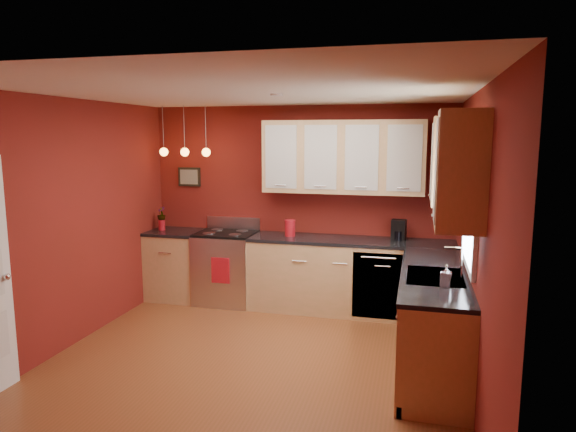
% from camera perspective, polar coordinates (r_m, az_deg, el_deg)
% --- Properties ---
extents(floor, '(4.20, 4.20, 0.00)m').
position_cam_1_polar(floor, '(5.19, -4.31, -16.33)').
color(floor, brown).
rests_on(floor, ground).
extents(ceiling, '(4.00, 4.20, 0.02)m').
position_cam_1_polar(ceiling, '(4.71, -4.68, 13.63)').
color(ceiling, silver).
rests_on(ceiling, wall_back).
extents(wall_back, '(4.00, 0.02, 2.60)m').
position_cam_1_polar(wall_back, '(6.78, 1.22, 1.18)').
color(wall_back, maroon).
rests_on(wall_back, floor).
extents(wall_front, '(4.00, 0.02, 2.60)m').
position_cam_1_polar(wall_front, '(2.93, -17.95, -9.57)').
color(wall_front, maroon).
rests_on(wall_front, floor).
extents(wall_left, '(0.02, 4.20, 2.60)m').
position_cam_1_polar(wall_left, '(5.74, -23.76, -0.98)').
color(wall_left, maroon).
rests_on(wall_left, floor).
extents(wall_right, '(0.02, 4.20, 2.60)m').
position_cam_1_polar(wall_right, '(4.56, 20.09, -3.14)').
color(wall_right, maroon).
rests_on(wall_right, floor).
extents(base_cabinets_back_left, '(0.70, 0.60, 0.90)m').
position_cam_1_polar(base_cabinets_back_left, '(7.22, -12.29, -5.43)').
color(base_cabinets_back_left, tan).
rests_on(base_cabinets_back_left, floor).
extents(base_cabinets_back_right, '(2.54, 0.60, 0.90)m').
position_cam_1_polar(base_cabinets_back_right, '(6.53, 6.88, -6.79)').
color(base_cabinets_back_right, tan).
rests_on(base_cabinets_back_right, floor).
extents(base_cabinets_right, '(0.60, 2.10, 0.90)m').
position_cam_1_polar(base_cabinets_right, '(5.20, 15.74, -11.21)').
color(base_cabinets_right, tan).
rests_on(base_cabinets_right, floor).
extents(counter_back_left, '(0.70, 0.62, 0.04)m').
position_cam_1_polar(counter_back_left, '(7.12, -12.41, -1.76)').
color(counter_back_left, black).
rests_on(counter_back_left, base_cabinets_back_left).
extents(counter_back_right, '(2.54, 0.62, 0.04)m').
position_cam_1_polar(counter_back_right, '(6.42, 6.96, -2.75)').
color(counter_back_right, black).
rests_on(counter_back_right, base_cabinets_back_right).
extents(counter_right, '(0.62, 2.10, 0.04)m').
position_cam_1_polar(counter_right, '(5.06, 15.97, -6.20)').
color(counter_right, black).
rests_on(counter_right, base_cabinets_right).
extents(gas_range, '(0.76, 0.64, 1.11)m').
position_cam_1_polar(gas_range, '(6.92, -6.85, -5.63)').
color(gas_range, silver).
rests_on(gas_range, floor).
extents(dishwasher_front, '(0.60, 0.02, 0.80)m').
position_cam_1_polar(dishwasher_front, '(6.22, 9.94, -7.67)').
color(dishwasher_front, silver).
rests_on(dishwasher_front, base_cabinets_back_right).
extents(sink, '(0.50, 0.70, 0.33)m').
position_cam_1_polar(sink, '(4.92, 16.04, -6.70)').
color(sink, gray).
rests_on(sink, counter_right).
extents(window, '(0.06, 1.02, 1.22)m').
position_cam_1_polar(window, '(4.79, 19.69, 2.15)').
color(window, white).
rests_on(window, wall_right).
extents(upper_cabinets_back, '(2.00, 0.35, 0.90)m').
position_cam_1_polar(upper_cabinets_back, '(6.44, 6.12, 6.53)').
color(upper_cabinets_back, tan).
rests_on(upper_cabinets_back, wall_back).
extents(upper_cabinets_right, '(0.35, 1.95, 0.90)m').
position_cam_1_polar(upper_cabinets_right, '(4.79, 18.03, 5.36)').
color(upper_cabinets_right, tan).
rests_on(upper_cabinets_right, wall_right).
extents(wall_picture, '(0.32, 0.03, 0.26)m').
position_cam_1_polar(wall_picture, '(7.23, -10.90, 4.29)').
color(wall_picture, black).
rests_on(wall_picture, wall_back).
extents(pendant_lights, '(0.71, 0.11, 0.66)m').
position_cam_1_polar(pendant_lights, '(6.87, -11.40, 7.04)').
color(pendant_lights, gray).
rests_on(pendant_lights, ceiling).
extents(red_canister, '(0.14, 0.14, 0.21)m').
position_cam_1_polar(red_canister, '(6.55, 0.23, -1.33)').
color(red_canister, '#AA121C').
rests_on(red_canister, counter_back_right).
extents(red_vase, '(0.09, 0.09, 0.14)m').
position_cam_1_polar(red_vase, '(7.18, -13.85, -0.97)').
color(red_vase, '#AA121C').
rests_on(red_vase, counter_back_left).
extents(flowers, '(0.14, 0.14, 0.20)m').
position_cam_1_polar(flowers, '(7.16, -13.89, 0.21)').
color(flowers, '#AA121C').
rests_on(flowers, red_vase).
extents(coffee_maker, '(0.19, 0.18, 0.25)m').
position_cam_1_polar(coffee_maker, '(6.47, 12.20, -1.59)').
color(coffee_maker, black).
rests_on(coffee_maker, counter_back_right).
extents(soap_pump, '(0.10, 0.10, 0.19)m').
position_cam_1_polar(soap_pump, '(4.57, 17.15, -6.39)').
color(soap_pump, silver).
rests_on(soap_pump, counter_right).
extents(dish_towel, '(0.24, 0.02, 0.33)m').
position_cam_1_polar(dish_towel, '(6.60, -7.53, -6.02)').
color(dish_towel, '#AA121C').
rests_on(dish_towel, gas_range).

